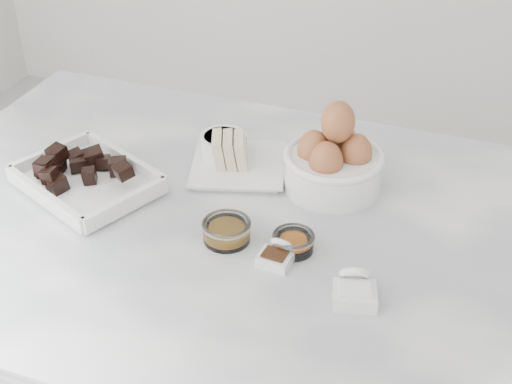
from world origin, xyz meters
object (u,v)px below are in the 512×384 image
chocolate_dish (86,176)px  zest_bowl (293,241)px  vanilla_spoon (277,255)px  sugar_ramekin (223,147)px  salt_spoon (354,290)px  egg_bowl (334,161)px  butter_plate (237,159)px  honey_bowl (227,231)px

chocolate_dish → zest_bowl: (0.39, -0.04, -0.01)m
vanilla_spoon → zest_bowl: bearing=68.1°
vanilla_spoon → chocolate_dish: bearing=168.3°
sugar_ramekin → salt_spoon: size_ratio=1.01×
vanilla_spoon → salt_spoon: (0.13, -0.04, 0.00)m
sugar_ramekin → egg_bowl: 0.21m
egg_bowl → vanilla_spoon: size_ratio=2.78×
salt_spoon → chocolate_dish: bearing=167.1°
butter_plate → vanilla_spoon: (0.15, -0.22, -0.01)m
honey_bowl → zest_bowl: bearing=6.5°
zest_bowl → salt_spoon: size_ratio=0.78×
chocolate_dish → salt_spoon: bearing=-12.9°
butter_plate → salt_spoon: size_ratio=2.40×
chocolate_dish → salt_spoon: chocolate_dish is taller
egg_bowl → honey_bowl: 0.23m
chocolate_dish → egg_bowl: bearing=20.3°
butter_plate → egg_bowl: 0.18m
sugar_ramekin → vanilla_spoon: size_ratio=1.39×
egg_bowl → salt_spoon: 0.29m
butter_plate → vanilla_spoon: butter_plate is taller
sugar_ramekin → zest_bowl: 0.29m
chocolate_dish → salt_spoon: (0.50, -0.12, -0.01)m
sugar_ramekin → salt_spoon: (0.31, -0.28, -0.01)m
honey_bowl → vanilla_spoon: 0.09m
sugar_ramekin → honey_bowl: 0.24m
zest_bowl → chocolate_dish: bearing=174.1°
egg_bowl → zest_bowl: bearing=-93.5°
honey_bowl → egg_bowl: bearing=59.7°
egg_bowl → honey_bowl: bearing=-120.3°
vanilla_spoon → sugar_ramekin: bearing=127.2°
salt_spoon → butter_plate: bearing=136.9°
honey_bowl → zest_bowl: size_ratio=1.18×
egg_bowl → salt_spoon: (0.10, -0.26, -0.04)m
honey_bowl → vanilla_spoon: vanilla_spoon is taller
butter_plate → vanilla_spoon: bearing=-56.0°
butter_plate → sugar_ramekin: size_ratio=2.38×
zest_bowl → honey_bowl: bearing=-173.5°
butter_plate → salt_spoon: 0.38m
sugar_ramekin → zest_bowl: sugar_ramekin is taller
butter_plate → salt_spoon: bearing=-43.1°
zest_bowl → vanilla_spoon: vanilla_spoon is taller
egg_bowl → sugar_ramekin: bearing=174.8°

